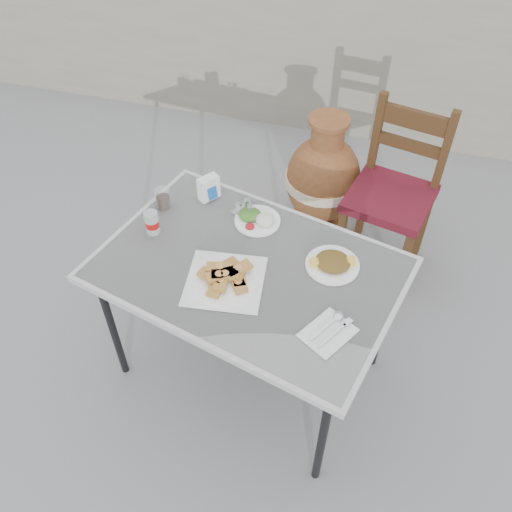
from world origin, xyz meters
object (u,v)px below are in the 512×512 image
(cafe_table, at_px, (248,275))
(salad_chopped_plate, at_px, (333,263))
(pide_plate, at_px, (225,277))
(soda_can, at_px, (152,223))
(terracotta_urn, at_px, (323,180))
(cola_glass, at_px, (163,200))
(napkin_holder, at_px, (209,188))
(chair, at_px, (393,191))
(condiment_caddy, at_px, (246,210))
(salad_rice_plate, at_px, (257,218))

(cafe_table, xyz_separation_m, salad_chopped_plate, (0.35, 0.10, 0.07))
(pide_plate, bearing_deg, soda_can, 154.12)
(pide_plate, distance_m, terracotta_urn, 1.37)
(cola_glass, bearing_deg, terracotta_urn, 55.46)
(napkin_holder, distance_m, chair, 1.11)
(cola_glass, distance_m, terracotta_urn, 1.20)
(cola_glass, height_order, chair, chair)
(soda_can, bearing_deg, napkin_holder, 61.08)
(condiment_caddy, bearing_deg, salad_chopped_plate, -25.90)
(salad_chopped_plate, bearing_deg, condiment_caddy, 154.10)
(condiment_caddy, xyz_separation_m, terracotta_urn, (0.24, 0.86, -0.42))
(cafe_table, bearing_deg, soda_can, 169.35)
(cafe_table, distance_m, napkin_holder, 0.51)
(pide_plate, xyz_separation_m, soda_can, (-0.41, 0.20, 0.03))
(salad_chopped_plate, bearing_deg, chair, 76.64)
(terracotta_urn, bearing_deg, pide_plate, -98.96)
(pide_plate, distance_m, condiment_caddy, 0.43)
(salad_rice_plate, xyz_separation_m, salad_chopped_plate, (0.39, -0.18, -0.00))
(cafe_table, relative_size, salad_rice_plate, 6.74)
(napkin_holder, bearing_deg, soda_can, -82.75)
(cafe_table, height_order, napkin_holder, napkin_holder)
(cafe_table, xyz_separation_m, soda_can, (-0.47, 0.09, 0.11))
(cola_glass, bearing_deg, soda_can, -83.03)
(salad_rice_plate, height_order, soda_can, soda_can)
(soda_can, bearing_deg, cafe_table, -10.65)
(cola_glass, height_order, terracotta_urn, cola_glass)
(pide_plate, height_order, soda_can, soda_can)
(pide_plate, xyz_separation_m, terracotta_urn, (0.20, 1.29, -0.42))
(cafe_table, distance_m, salad_chopped_plate, 0.37)
(cafe_table, bearing_deg, chair, 60.74)
(napkin_holder, height_order, terracotta_urn, napkin_holder)
(salad_chopped_plate, bearing_deg, napkin_holder, 156.34)
(cola_glass, xyz_separation_m, condiment_caddy, (0.39, 0.06, -0.02))
(chair, bearing_deg, salad_chopped_plate, -90.12)
(salad_chopped_plate, distance_m, napkin_holder, 0.72)
(salad_chopped_plate, relative_size, soda_can, 2.02)
(pide_plate, height_order, terracotta_urn, pide_plate)
(salad_rice_plate, relative_size, napkin_holder, 1.77)
(salad_chopped_plate, bearing_deg, salad_rice_plate, 154.56)
(soda_can, relative_size, condiment_caddy, 0.84)
(cafe_table, bearing_deg, terracotta_urn, 83.51)
(napkin_holder, bearing_deg, cola_glass, -110.34)
(cola_glass, bearing_deg, condiment_caddy, 8.08)
(cola_glass, bearing_deg, pide_plate, -41.06)
(soda_can, xyz_separation_m, chair, (1.03, 0.91, -0.31))
(chair, bearing_deg, salad_rice_plate, -116.77)
(cafe_table, relative_size, soda_can, 12.61)
(cafe_table, relative_size, chair, 1.42)
(pide_plate, distance_m, soda_can, 0.45)
(salad_chopped_plate, xyz_separation_m, napkin_holder, (-0.66, 0.29, 0.04))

